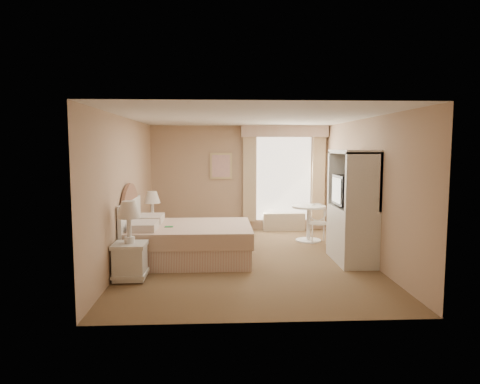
{
  "coord_description": "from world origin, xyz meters",
  "views": [
    {
      "loc": [
        -0.5,
        -7.43,
        1.99
      ],
      "look_at": [
        -0.12,
        0.3,
        1.18
      ],
      "focal_mm": 32.0,
      "sensor_mm": 36.0,
      "label": 1
    }
  ],
  "objects": [
    {
      "name": "bed",
      "position": [
        -1.12,
        0.02,
        0.35
      ],
      "size": [
        2.14,
        1.66,
        1.47
      ],
      "color": "tan",
      "rests_on": "room"
    },
    {
      "name": "framed_art",
      "position": [
        -0.45,
        2.71,
        1.55
      ],
      "size": [
        0.52,
        0.04,
        0.62
      ],
      "color": "#D0B480",
      "rests_on": "room"
    },
    {
      "name": "cafe_chair",
      "position": [
        1.58,
        1.38,
        0.47
      ],
      "size": [
        0.41,
        0.41,
        0.81
      ],
      "rotation": [
        0.0,
        0.0,
        -0.05
      ],
      "color": "white",
      "rests_on": "room"
    },
    {
      "name": "nightstand_far",
      "position": [
        -1.84,
        1.14,
        0.41
      ],
      "size": [
        0.45,
        0.45,
        1.1
      ],
      "color": "white",
      "rests_on": "room"
    },
    {
      "name": "armoire",
      "position": [
        1.81,
        -0.21,
        0.81
      ],
      "size": [
        0.59,
        1.17,
        1.95
      ],
      "color": "white",
      "rests_on": "room"
    },
    {
      "name": "window",
      "position": [
        1.05,
        2.65,
        1.34
      ],
      "size": [
        2.05,
        0.22,
        2.51
      ],
      "color": "white",
      "rests_on": "room"
    },
    {
      "name": "round_table",
      "position": [
        1.4,
        1.45,
        0.51
      ],
      "size": [
        0.72,
        0.72,
        0.76
      ],
      "color": "white",
      "rests_on": "room"
    },
    {
      "name": "room",
      "position": [
        0.0,
        0.0,
        1.25
      ],
      "size": [
        4.21,
        5.51,
        2.51
      ],
      "color": "brown",
      "rests_on": "ground"
    },
    {
      "name": "nightstand_near",
      "position": [
        -1.84,
        -1.09,
        0.45
      ],
      "size": [
        0.49,
        0.49,
        1.18
      ],
      "color": "white",
      "rests_on": "room"
    }
  ]
}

